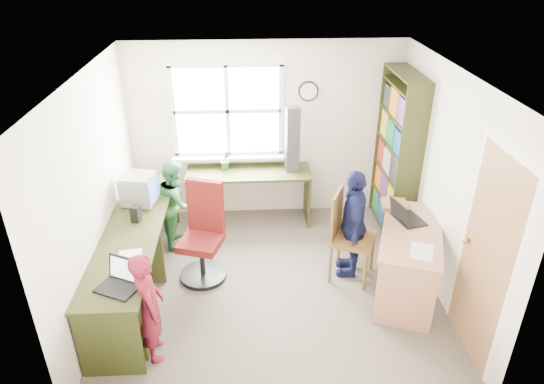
# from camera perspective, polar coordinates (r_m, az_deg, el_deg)

# --- Properties ---
(room) EXTENTS (3.64, 3.44, 2.44)m
(room) POSITION_cam_1_polar(r_m,az_deg,el_deg) (5.05, 0.22, 0.88)
(room) COLOR #4E473D
(room) RESTS_ON ground
(l_desk) EXTENTS (2.38, 2.95, 0.75)m
(l_desk) POSITION_cam_1_polar(r_m,az_deg,el_deg) (5.22, -14.30, -8.90)
(l_desk) COLOR #313515
(l_desk) RESTS_ON ground
(right_desk) EXTENTS (1.02, 1.45, 0.76)m
(right_desk) POSITION_cam_1_polar(r_m,az_deg,el_deg) (5.43, 15.90, -6.30)
(right_desk) COLOR tan
(right_desk) RESTS_ON ground
(bookshelf) EXTENTS (0.30, 1.02, 2.10)m
(bookshelf) POSITION_cam_1_polar(r_m,az_deg,el_deg) (6.41, 14.44, 3.90)
(bookshelf) COLOR #313515
(bookshelf) RESTS_ON ground
(swivel_chair) EXTENTS (0.67, 0.67, 1.15)m
(swivel_chair) POSITION_cam_1_polar(r_m,az_deg,el_deg) (5.55, -8.08, -5.30)
(swivel_chair) COLOR black
(swivel_chair) RESTS_ON ground
(wooden_chair) EXTENTS (0.61, 0.61, 1.07)m
(wooden_chair) POSITION_cam_1_polar(r_m,az_deg,el_deg) (5.50, 8.78, -4.67)
(wooden_chair) COLOR brown
(wooden_chair) RESTS_ON ground
(crt_monitor) EXTENTS (0.42, 0.39, 0.36)m
(crt_monitor) POSITION_cam_1_polar(r_m,az_deg,el_deg) (5.79, -15.37, 0.34)
(crt_monitor) COLOR gray
(crt_monitor) RESTS_ON l_desk
(laptop_left) EXTENTS (0.44, 0.42, 0.24)m
(laptop_left) POSITION_cam_1_polar(r_m,az_deg,el_deg) (4.57, -17.35, -9.87)
(laptop_left) COLOR black
(laptop_left) RESTS_ON l_desk
(laptop_right) EXTENTS (0.38, 0.42, 0.24)m
(laptop_right) POSITION_cam_1_polar(r_m,az_deg,el_deg) (5.46, 15.39, -2.77)
(laptop_right) COLOR black
(laptop_right) RESTS_ON right_desk
(speaker_a) EXTENTS (0.11, 0.11, 0.18)m
(speaker_a) POSITION_cam_1_polar(r_m,az_deg,el_deg) (5.47, -15.74, -2.49)
(speaker_a) COLOR black
(speaker_a) RESTS_ON l_desk
(speaker_b) EXTENTS (0.10, 0.10, 0.19)m
(speaker_b) POSITION_cam_1_polar(r_m,az_deg,el_deg) (6.03, -14.43, 0.69)
(speaker_b) COLOR black
(speaker_b) RESTS_ON l_desk
(cd_tower) EXTENTS (0.19, 0.18, 0.87)m
(cd_tower) POSITION_cam_1_polar(r_m,az_deg,el_deg) (6.32, 2.39, 6.23)
(cd_tower) COLOR black
(cd_tower) RESTS_ON l_desk
(game_box) EXTENTS (0.32, 0.32, 0.05)m
(game_box) POSITION_cam_1_polar(r_m,az_deg,el_deg) (5.71, 14.15, -1.48)
(game_box) COLOR red
(game_box) RESTS_ON right_desk
(paper_a) EXTENTS (0.26, 0.34, 0.00)m
(paper_a) POSITION_cam_1_polar(r_m,az_deg,el_deg) (4.92, -16.39, -7.53)
(paper_a) COLOR silver
(paper_a) RESTS_ON l_desk
(paper_b) EXTENTS (0.32, 0.37, 0.00)m
(paper_b) POSITION_cam_1_polar(r_m,az_deg,el_deg) (5.02, 17.23, -6.71)
(paper_b) COLOR silver
(paper_b) RESTS_ON right_desk
(potted_plant) EXTENTS (0.17, 0.14, 0.28)m
(potted_plant) POSITION_cam_1_polar(r_m,az_deg,el_deg) (6.46, -5.44, 3.78)
(potted_plant) COLOR #337F41
(potted_plant) RESTS_ON l_desk
(person_red) EXTENTS (0.38, 0.47, 1.13)m
(person_red) POSITION_cam_1_polar(r_m,az_deg,el_deg) (4.60, -14.25, -12.94)
(person_red) COLOR maroon
(person_red) RESTS_ON ground
(person_green) EXTENTS (0.47, 0.58, 1.13)m
(person_green) POSITION_cam_1_polar(r_m,az_deg,el_deg) (6.15, -11.16, -1.30)
(person_green) COLOR #327E3F
(person_green) RESTS_ON ground
(person_navy) EXTENTS (0.45, 0.81, 1.31)m
(person_navy) POSITION_cam_1_polar(r_m,az_deg,el_deg) (5.53, 9.49, -3.66)
(person_navy) COLOR #151A44
(person_navy) RESTS_ON ground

